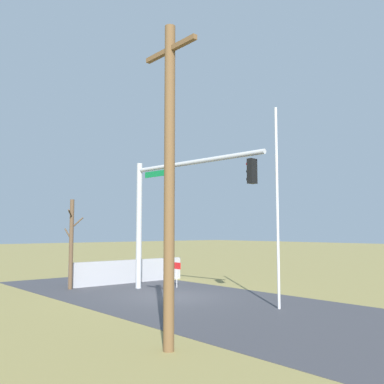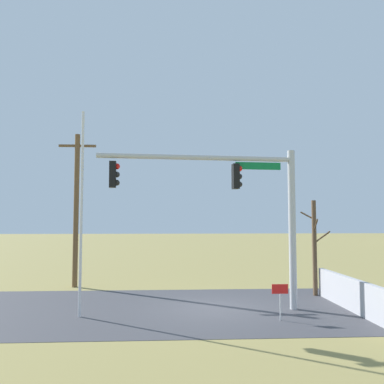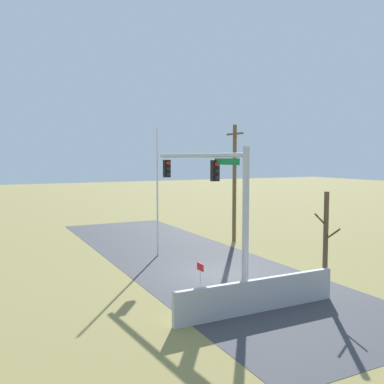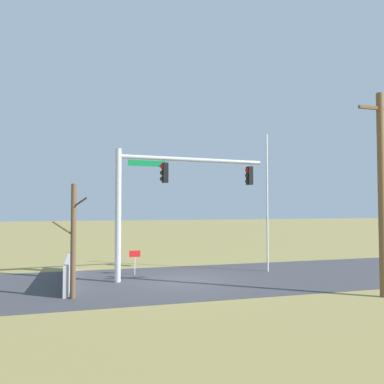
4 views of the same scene
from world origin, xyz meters
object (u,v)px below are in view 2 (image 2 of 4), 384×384
(signal_mast, at_px, (239,196))
(bare_tree, at_px, (315,246))
(flagpole, at_px, (81,212))
(utility_pole, at_px, (76,207))
(open_sign, at_px, (280,294))

(signal_mast, distance_m, bare_tree, 5.31)
(flagpole, height_order, utility_pole, utility_pole)
(flagpole, relative_size, open_sign, 6.02)
(utility_pole, bearing_deg, open_sign, -39.78)
(open_sign, bearing_deg, signal_mast, 128.56)
(signal_mast, height_order, utility_pole, utility_pole)
(bare_tree, bearing_deg, open_sign, -123.46)
(signal_mast, height_order, flagpole, flagpole)
(flagpole, relative_size, bare_tree, 1.71)
(open_sign, bearing_deg, bare_tree, 56.54)
(open_sign, bearing_deg, flagpole, 172.72)
(signal_mast, distance_m, flagpole, 5.85)
(flagpole, relative_size, utility_pole, 0.94)
(utility_pole, height_order, open_sign, utility_pole)
(bare_tree, height_order, open_sign, bare_tree)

